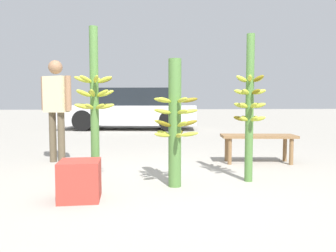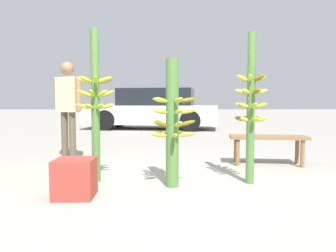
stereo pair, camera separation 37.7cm
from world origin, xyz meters
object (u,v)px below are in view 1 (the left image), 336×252
Objects in this scene: parked_car at (131,110)px; produce_crate at (80,180)px; banana_stalk_right at (250,105)px; banana_stalk_center at (175,122)px; banana_stalk_left at (94,102)px; vendor_person at (56,101)px; market_bench at (258,140)px.

parked_car is 12.69× the size of produce_crate.
banana_stalk_center is at bearing -172.25° from banana_stalk_right.
banana_stalk_left reaches higher than parked_car.
vendor_person reaches higher than market_bench.
parked_car reaches higher than market_bench.
produce_crate is (-1.83, -0.48, -0.69)m from banana_stalk_right.
banana_stalk_right reaches higher than vendor_person.
banana_stalk_center is at bearing -16.41° from banana_stalk_left.
vendor_person is 3.09m from market_bench.
banana_stalk_right is (1.74, -0.13, -0.04)m from banana_stalk_left.
parked_car is at bearing 92.38° from banana_stalk_center.
produce_crate is (-0.95, -0.36, -0.52)m from banana_stalk_center.
banana_stalk_center is 7.73m from parked_car.
banana_stalk_left is 1.04× the size of banana_stalk_right.
banana_stalk_center is 0.89× the size of vendor_person.
banana_stalk_left is at bearing 81.83° from produce_crate.
banana_stalk_center reaches higher than produce_crate.
vendor_person reaches higher than produce_crate.
market_bench is (1.45, 1.21, -0.35)m from banana_stalk_center.
parked_car is 8.13m from produce_crate.
market_bench is (0.57, 1.09, -0.53)m from banana_stalk_right.
banana_stalk_left is 7.49m from parked_car.
produce_crate is (-0.63, -8.09, -0.48)m from parked_car.
banana_stalk_right is 4.54× the size of produce_crate.
banana_stalk_left is 0.96m from produce_crate.
banana_stalk_right is 2.88m from vendor_person.
parked_car reaches higher than produce_crate.
produce_crate is (0.60, -2.02, -0.74)m from vendor_person.
banana_stalk_right is at bearing 179.55° from vendor_person.
parked_car is at bearing 85.85° from banana_stalk_left.
market_bench reaches higher than produce_crate.
banana_stalk_center is 0.90m from banana_stalk_right.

